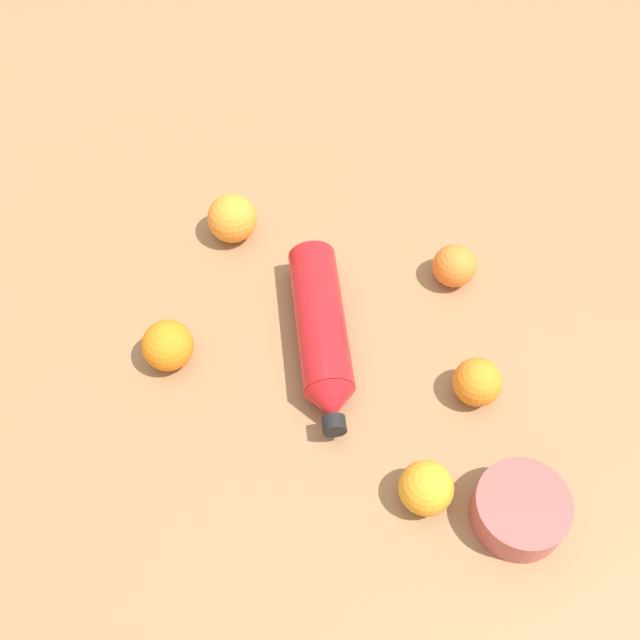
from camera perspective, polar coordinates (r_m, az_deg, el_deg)
The scene contains 8 objects.
ground_plane at distance 1.16m, azimuth -1.91°, elevation -0.78°, with size 2.40×2.40×0.00m, color olive.
water_bottle at distance 1.11m, azimuth 0.13°, elevation -0.96°, with size 0.30×0.13×0.07m.
orange_0 at distance 1.09m, azimuth 11.50°, elevation -4.49°, with size 0.07×0.07×0.07m, color orange.
orange_1 at distance 1.24m, azimuth -6.47°, elevation 7.45°, with size 0.08×0.08×0.08m, color orange.
orange_2 at distance 1.12m, azimuth -11.13°, elevation -1.84°, with size 0.07×0.07×0.07m, color orange.
orange_3 at distance 1.02m, azimuth 7.80°, elevation -12.14°, with size 0.07×0.07×0.07m, color orange.
orange_4 at distance 1.20m, azimuth 9.85°, elevation 3.95°, with size 0.07×0.07×0.07m, color orange.
ceramic_bowl at distance 1.04m, azimuth 14.52°, elevation -13.36°, with size 0.12×0.12×0.05m, color #B24C47.
Camera 1 is at (-0.61, -0.10, 0.98)m, focal length 43.52 mm.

